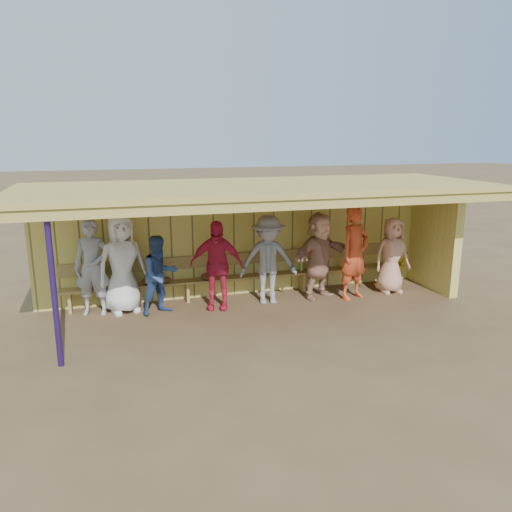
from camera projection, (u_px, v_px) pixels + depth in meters
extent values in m
plane|color=brown|center=(261.00, 312.00, 9.84)|extent=(90.00, 90.00, 0.00)
imported|color=gray|center=(92.00, 267.00, 9.50)|extent=(0.77, 0.59, 1.87)
imported|color=white|center=(122.00, 264.00, 9.61)|extent=(1.09, 0.87, 1.95)
imported|color=#304B84|center=(160.00, 275.00, 9.60)|extent=(0.91, 0.82, 1.54)
imported|color=#CF2141|center=(216.00, 265.00, 9.84)|extent=(1.13, 0.75, 1.79)
imported|color=gray|center=(268.00, 260.00, 10.17)|extent=(1.27, 0.86, 1.83)
imported|color=tan|center=(319.00, 255.00, 10.52)|extent=(1.78, 1.21, 1.84)
imported|color=#D24521|center=(355.00, 253.00, 10.45)|extent=(0.84, 0.69, 1.97)
imported|color=tan|center=(392.00, 255.00, 10.89)|extent=(0.82, 0.54, 1.67)
cube|color=#D6C35B|center=(243.00, 239.00, 10.81)|extent=(8.60, 0.20, 2.40)
cube|color=#D6C35B|center=(434.00, 236.00, 11.15)|extent=(0.20, 1.62, 2.40)
cube|color=tan|center=(261.00, 187.00, 9.26)|extent=(8.80, 3.20, 0.10)
cube|color=tan|center=(289.00, 204.00, 7.90)|extent=(8.80, 0.10, 0.18)
cube|color=tan|center=(42.00, 202.00, 8.24)|extent=(0.08, 3.00, 0.16)
cube|color=tan|center=(102.00, 200.00, 8.50)|extent=(0.08, 3.00, 0.16)
cube|color=tan|center=(158.00, 198.00, 8.77)|extent=(0.08, 3.00, 0.16)
cube|color=tan|center=(211.00, 196.00, 9.03)|extent=(0.08, 3.00, 0.16)
cube|color=tan|center=(261.00, 195.00, 9.30)|extent=(0.08, 3.00, 0.16)
cube|color=tan|center=(309.00, 193.00, 9.56)|extent=(0.08, 3.00, 0.16)
cube|color=tan|center=(353.00, 191.00, 9.83)|extent=(0.08, 3.00, 0.16)
cube|color=tan|center=(396.00, 190.00, 10.09)|extent=(0.08, 3.00, 0.16)
cube|color=tan|center=(436.00, 189.00, 10.36)|extent=(0.08, 3.00, 0.16)
cylinder|color=navy|center=(54.00, 290.00, 7.25)|extent=(0.09, 0.09, 2.40)
cube|color=#A98B48|center=(247.00, 277.00, 10.73)|extent=(7.60, 0.32, 0.05)
cube|color=#A98B48|center=(244.00, 258.00, 10.79)|extent=(7.60, 0.04, 0.26)
cube|color=#A98B48|center=(70.00, 302.00, 9.77)|extent=(0.06, 0.29, 0.40)
cube|color=#A98B48|center=(187.00, 292.00, 10.42)|extent=(0.06, 0.29, 0.40)
cube|color=#A98B48|center=(302.00, 282.00, 11.14)|extent=(0.06, 0.29, 0.40)
cube|color=#A98B48|center=(393.00, 274.00, 11.78)|extent=(0.06, 0.29, 0.40)
cylinder|color=yellow|center=(400.00, 268.00, 11.56)|extent=(0.13, 0.41, 0.80)
sphere|color=gold|center=(375.00, 285.00, 11.47)|extent=(0.08, 0.08, 0.08)
ellipsoid|color=#593319|center=(148.00, 281.00, 10.08)|extent=(0.30, 0.24, 0.14)
ellipsoid|color=#593319|center=(164.00, 280.00, 10.16)|extent=(0.30, 0.24, 0.14)
ellipsoid|color=#593319|center=(208.00, 276.00, 10.42)|extent=(0.30, 0.24, 0.14)
cylinder|color=#A3DC6E|center=(302.00, 266.00, 11.10)|extent=(0.07, 0.07, 0.22)
cylinder|color=orange|center=(342.00, 263.00, 11.38)|extent=(0.07, 0.07, 0.22)
cylinder|color=#7AD369|center=(388.00, 285.00, 11.22)|extent=(0.07, 0.07, 0.22)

